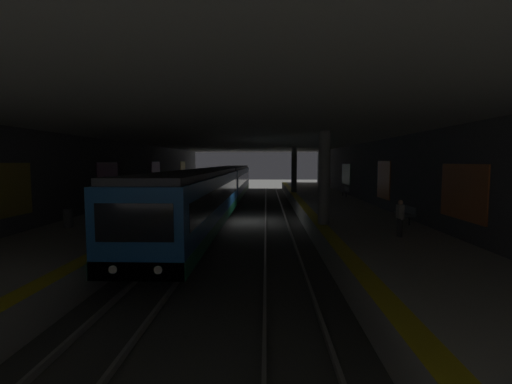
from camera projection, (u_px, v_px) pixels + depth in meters
The scene contains 19 objects.
ground_plane at pixel (244, 222), 24.93m from camera, with size 120.00×120.00×0.00m, color #42423F.
track_left at pixel (276, 221), 24.86m from camera, with size 60.00×1.53×0.16m.
track_right at pixel (212, 220), 24.99m from camera, with size 60.00×1.53×0.16m.
platform_left at pixel (340, 215), 24.70m from camera, with size 60.00×5.30×1.06m.
platform_right at pixel (150, 214), 25.07m from camera, with size 60.00×5.30×1.06m.
wall_left at pixel (383, 181), 24.49m from camera, with size 60.00×0.56×5.60m.
wall_right at pixel (108, 181), 25.01m from camera, with size 60.00×0.56×5.60m.
ceiling_slab at pixel (244, 137), 24.45m from camera, with size 60.00×19.40×0.40m.
pillar_near at pixel (324, 178), 17.69m from camera, with size 0.56×0.56×4.55m.
pillar_far at pixel (294, 170), 36.72m from camera, with size 0.56×0.56×4.55m.
metro_train at pixel (220, 188), 29.01m from camera, with size 37.78×2.83×3.49m.
bench_left_near at pixel (406, 213), 18.14m from camera, with size 1.70×0.47×0.86m.
bench_left_mid at pixel (345, 191), 32.00m from camera, with size 1.70×0.47×0.86m.
bench_right_mid at pixel (137, 195), 28.15m from camera, with size 1.70×0.47×0.86m.
bench_right_far at pixel (174, 185), 39.43m from camera, with size 1.70×0.47×0.86m.
person_waiting_near at pixel (329, 184), 35.51m from camera, with size 0.60×0.23×1.71m.
person_walking_mid at pixel (400, 217), 14.82m from camera, with size 0.60×0.22×1.52m.
suitcase_rolling at pixel (164, 201), 25.62m from camera, with size 0.44×0.27×0.87m.
trash_bin at pixel (68, 218), 17.03m from camera, with size 0.44×0.44×0.85m.
Camera 1 is at (-24.64, -1.51, 4.12)m, focal length 25.40 mm.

